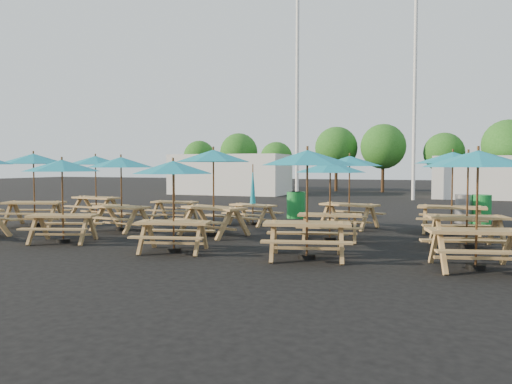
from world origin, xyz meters
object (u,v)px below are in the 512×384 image
(picnic_unit_13, at_px, (468,165))
(picnic_unit_14, at_px, (453,163))
(waste_bin_2, at_px, (482,209))
(picnic_unit_11, at_px, (350,165))
(waste_bin_0, at_px, (297,205))
(picnic_unit_2, at_px, (95,164))
(picnic_unit_7, at_px, (213,161))
(picnic_unit_5, at_px, (174,171))
(picnic_unit_4, at_px, (121,167))
(picnic_unit_12, at_px, (478,166))
(picnic_unit_6, at_px, (173,173))
(picnic_unit_10, at_px, (330,172))
(picnic_unit_1, at_px, (33,163))
(picnic_unit_3, at_px, (62,170))
(waste_bin_1, at_px, (295,205))
(picnic_unit_9, at_px, (307,164))
(waste_bin_3, at_px, (464,209))
(picnic_unit_8, at_px, (253,200))

(picnic_unit_13, xyz_separation_m, picnic_unit_14, (-0.29, 2.62, 0.08))
(picnic_unit_13, bearing_deg, waste_bin_2, 69.55)
(picnic_unit_11, bearing_deg, waste_bin_0, 152.64)
(picnic_unit_2, relative_size, picnic_unit_7, 0.86)
(picnic_unit_5, distance_m, picnic_unit_14, 9.44)
(picnic_unit_4, bearing_deg, picnic_unit_12, -4.41)
(picnic_unit_6, bearing_deg, picnic_unit_4, 127.61)
(picnic_unit_10, bearing_deg, picnic_unit_14, 30.77)
(picnic_unit_1, bearing_deg, picnic_unit_6, -40.61)
(picnic_unit_12, bearing_deg, picnic_unit_4, 152.16)
(picnic_unit_11, distance_m, waste_bin_0, 3.68)
(waste_bin_2, bearing_deg, picnic_unit_3, -141.92)
(picnic_unit_12, xyz_separation_m, waste_bin_1, (-5.84, 7.93, -1.50))
(picnic_unit_1, xyz_separation_m, picnic_unit_9, (9.94, -2.57, -0.06))
(picnic_unit_14, xyz_separation_m, waste_bin_1, (-5.51, 2.60, -1.59))
(picnic_unit_2, xyz_separation_m, picnic_unit_3, (3.19, -5.43, -0.19))
(picnic_unit_12, xyz_separation_m, waste_bin_3, (0.16, 8.39, -1.50))
(waste_bin_0, relative_size, waste_bin_1, 1.00)
(waste_bin_1, bearing_deg, picnic_unit_7, -99.46)
(picnic_unit_7, xyz_separation_m, waste_bin_3, (6.89, 5.87, -1.64))
(picnic_unit_14, bearing_deg, picnic_unit_13, -82.27)
(picnic_unit_6, bearing_deg, waste_bin_2, 37.21)
(picnic_unit_2, distance_m, picnic_unit_3, 6.31)
(picnic_unit_2, bearing_deg, waste_bin_1, 27.28)
(picnic_unit_7, bearing_deg, picnic_unit_4, -160.68)
(picnic_unit_5, distance_m, picnic_unit_9, 8.56)
(picnic_unit_5, bearing_deg, picnic_unit_14, -3.60)
(picnic_unit_13, height_order, waste_bin_1, picnic_unit_13)
(picnic_unit_3, bearing_deg, picnic_unit_10, 4.52)
(picnic_unit_6, distance_m, waste_bin_0, 8.39)
(picnic_unit_11, bearing_deg, picnic_unit_6, -100.04)
(picnic_unit_7, relative_size, waste_bin_1, 2.78)
(picnic_unit_1, height_order, picnic_unit_13, picnic_unit_1)
(picnic_unit_3, distance_m, picnic_unit_13, 10.21)
(picnic_unit_4, height_order, picnic_unit_9, picnic_unit_9)
(picnic_unit_4, bearing_deg, waste_bin_1, 63.34)
(picnic_unit_8, distance_m, picnic_unit_14, 6.41)
(waste_bin_0, bearing_deg, waste_bin_2, 2.92)
(picnic_unit_3, xyz_separation_m, picnic_unit_8, (3.27, 5.39, -1.04))
(picnic_unit_1, height_order, waste_bin_2, picnic_unit_1)
(picnic_unit_4, relative_size, picnic_unit_8, 1.14)
(picnic_unit_11, relative_size, waste_bin_2, 2.58)
(picnic_unit_10, distance_m, waste_bin_0, 5.92)
(picnic_unit_3, xyz_separation_m, picnic_unit_12, (9.88, -0.01, 0.12))
(picnic_unit_9, bearing_deg, picnic_unit_11, 77.16)
(picnic_unit_9, relative_size, picnic_unit_14, 1.04)
(waste_bin_2, bearing_deg, picnic_unit_10, -126.35)
(picnic_unit_9, bearing_deg, picnic_unit_2, 137.33)
(waste_bin_2, xyz_separation_m, waste_bin_3, (-0.55, 0.09, 0.00))
(picnic_unit_4, distance_m, waste_bin_0, 6.97)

